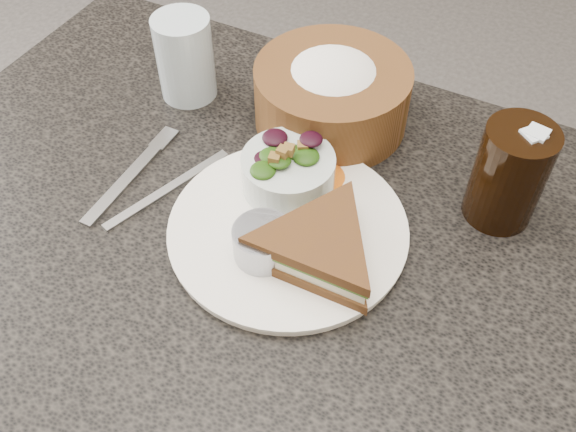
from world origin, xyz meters
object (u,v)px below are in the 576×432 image
(dressing_ramekin, at_px, (263,242))
(bread_basket, at_px, (332,87))
(sandwich, at_px, (319,247))
(cola_glass, at_px, (511,171))
(dining_table, at_px, (278,388))
(dinner_plate, at_px, (288,230))
(water_glass, at_px, (185,58))
(salad_bowl, at_px, (288,167))

(dressing_ramekin, bearing_deg, bread_basket, 97.32)
(sandwich, distance_m, bread_basket, 0.24)
(dressing_ramekin, height_order, cola_glass, cola_glass)
(sandwich, relative_size, bread_basket, 0.84)
(dressing_ramekin, bearing_deg, dining_table, 95.96)
(dinner_plate, bearing_deg, bread_basket, 100.81)
(cola_glass, bearing_deg, water_glass, 176.95)
(dinner_plate, distance_m, cola_glass, 0.25)
(water_glass, bearing_deg, sandwich, -33.48)
(salad_bowl, xyz_separation_m, bread_basket, (-0.01, 0.14, 0.01))
(dining_table, xyz_separation_m, dinner_plate, (0.01, 0.02, 0.38))
(dining_table, bearing_deg, water_glass, 141.61)
(sandwich, bearing_deg, dining_table, 170.03)
(dinner_plate, height_order, bread_basket, bread_basket)
(dinner_plate, height_order, cola_glass, cola_glass)
(dinner_plate, bearing_deg, dining_table, -119.07)
(dinner_plate, bearing_deg, cola_glass, 34.74)
(sandwich, distance_m, dressing_ramekin, 0.06)
(salad_bowl, xyz_separation_m, dressing_ramekin, (0.02, -0.10, -0.01))
(sandwich, bearing_deg, bread_basket, 110.85)
(dressing_ramekin, bearing_deg, sandwich, 18.53)
(dinner_plate, height_order, sandwich, sandwich)
(dressing_ramekin, distance_m, bread_basket, 0.25)
(dining_table, bearing_deg, bread_basket, 97.50)
(dinner_plate, bearing_deg, water_glass, 145.44)
(salad_bowl, xyz_separation_m, water_glass, (-0.21, 0.11, 0.01))
(salad_bowl, relative_size, dressing_ramekin, 1.68)
(sandwich, height_order, cola_glass, cola_glass)
(water_glass, bearing_deg, dining_table, -38.39)
(dinner_plate, xyz_separation_m, bread_basket, (-0.04, 0.20, 0.05))
(dining_table, height_order, dinner_plate, dinner_plate)
(dressing_ramekin, xyz_separation_m, water_glass, (-0.23, 0.21, 0.03))
(cola_glass, height_order, water_glass, cola_glass)
(dinner_plate, height_order, water_glass, water_glass)
(sandwich, relative_size, dressing_ramekin, 2.59)
(dining_table, xyz_separation_m, dressing_ramekin, (0.00, -0.03, 0.41))
(water_glass, bearing_deg, cola_glass, -3.05)
(cola_glass, bearing_deg, bread_basket, 166.45)
(dining_table, bearing_deg, sandwich, -9.35)
(salad_bowl, bearing_deg, cola_glass, 20.11)
(bread_basket, bearing_deg, sandwich, -68.53)
(sandwich, bearing_deg, salad_bowl, 133.02)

